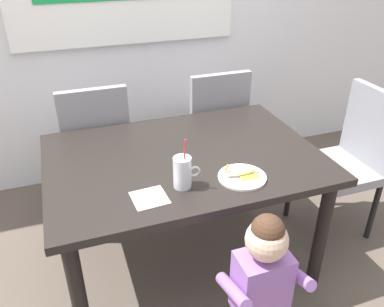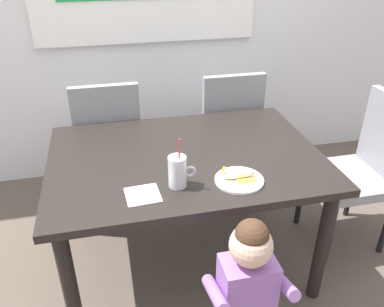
# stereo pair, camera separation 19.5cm
# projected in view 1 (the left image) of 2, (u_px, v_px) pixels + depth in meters

# --- Properties ---
(ground_plane) EXTENTS (24.00, 24.00, 0.00)m
(ground_plane) POSITION_uv_depth(u_px,v_px,m) (185.00, 260.00, 2.42)
(ground_plane) COLOR brown
(dining_table) EXTENTS (1.41, 0.99, 0.74)m
(dining_table) POSITION_uv_depth(u_px,v_px,m) (184.00, 170.00, 2.10)
(dining_table) COLOR black
(dining_table) RESTS_ON ground
(dining_chair_left) EXTENTS (0.44, 0.44, 0.96)m
(dining_chair_left) POSITION_uv_depth(u_px,v_px,m) (96.00, 144.00, 2.60)
(dining_chair_left) COLOR gray
(dining_chair_left) RESTS_ON ground
(dining_chair_right) EXTENTS (0.44, 0.45, 0.96)m
(dining_chair_right) POSITION_uv_depth(u_px,v_px,m) (213.00, 125.00, 2.85)
(dining_chair_right) COLOR gray
(dining_chair_right) RESTS_ON ground
(dining_chair_far) EXTENTS (0.44, 0.44, 0.96)m
(dining_chair_far) POSITION_uv_depth(u_px,v_px,m) (350.00, 155.00, 2.47)
(dining_chair_far) COLOR gray
(dining_chair_far) RESTS_ON ground
(toddler_standing) EXTENTS (0.33, 0.24, 0.84)m
(toddler_standing) POSITION_uv_depth(u_px,v_px,m) (262.00, 277.00, 1.61)
(toddler_standing) COLOR #3F4760
(toddler_standing) RESTS_ON ground
(milk_cup) EXTENTS (0.13, 0.08, 0.25)m
(milk_cup) POSITION_uv_depth(u_px,v_px,m) (183.00, 174.00, 1.77)
(milk_cup) COLOR silver
(milk_cup) RESTS_ON dining_table
(snack_plate) EXTENTS (0.23, 0.23, 0.01)m
(snack_plate) POSITION_uv_depth(u_px,v_px,m) (242.00, 177.00, 1.86)
(snack_plate) COLOR white
(snack_plate) RESTS_ON dining_table
(peeled_banana) EXTENTS (0.17, 0.11, 0.07)m
(peeled_banana) POSITION_uv_depth(u_px,v_px,m) (242.00, 171.00, 1.86)
(peeled_banana) COLOR #F4EAC6
(peeled_banana) RESTS_ON snack_plate
(paper_napkin) EXTENTS (0.16, 0.16, 0.00)m
(paper_napkin) POSITION_uv_depth(u_px,v_px,m) (150.00, 198.00, 1.72)
(paper_napkin) COLOR silver
(paper_napkin) RESTS_ON dining_table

